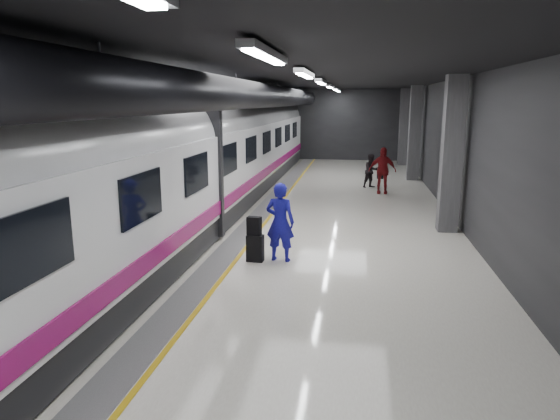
{
  "coord_description": "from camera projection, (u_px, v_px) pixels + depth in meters",
  "views": [
    {
      "loc": [
        1.88,
        -12.97,
        3.77
      ],
      "look_at": [
        0.19,
        -2.19,
        1.38
      ],
      "focal_mm": 32.0,
      "sensor_mm": 36.0,
      "label": 1
    }
  ],
  "objects": [
    {
      "name": "ground",
      "position": [
        285.0,
        242.0,
        13.6
      ],
      "size": [
        40.0,
        40.0,
        0.0
      ],
      "primitive_type": "plane",
      "color": "white",
      "rests_on": "ground"
    },
    {
      "name": "platform_hall",
      "position": [
        280.0,
        110.0,
        13.81
      ],
      "size": [
        10.02,
        40.02,
        4.51
      ],
      "color": "black",
      "rests_on": "ground"
    },
    {
      "name": "train",
      "position": [
        168.0,
        165.0,
        13.65
      ],
      "size": [
        3.05,
        38.0,
        4.05
      ],
      "color": "black",
      "rests_on": "ground"
    },
    {
      "name": "traveler_main",
      "position": [
        280.0,
        222.0,
        11.86
      ],
      "size": [
        0.75,
        0.54,
        1.9
      ],
      "primitive_type": "imported",
      "rotation": [
        0.0,
        0.0,
        3.02
      ],
      "color": "#1816A9",
      "rests_on": "ground"
    },
    {
      "name": "suitcase_main",
      "position": [
        255.0,
        248.0,
        11.94
      ],
      "size": [
        0.41,
        0.28,
        0.65
      ],
      "primitive_type": "cube",
      "rotation": [
        0.0,
        0.0,
        -0.06
      ],
      "color": "black",
      "rests_on": "ground"
    },
    {
      "name": "shoulder_bag",
      "position": [
        254.0,
        226.0,
        11.85
      ],
      "size": [
        0.36,
        0.23,
        0.44
      ],
      "primitive_type": "cube",
      "rotation": [
        0.0,
        0.0,
        -0.17
      ],
      "color": "black",
      "rests_on": "suitcase_main"
    },
    {
      "name": "traveler_far_a",
      "position": [
        371.0,
        171.0,
        22.03
      ],
      "size": [
        0.93,
        0.88,
        1.51
      ],
      "primitive_type": "imported",
      "rotation": [
        0.0,
        0.0,
        0.59
      ],
      "color": "black",
      "rests_on": "ground"
    },
    {
      "name": "traveler_far_b",
      "position": [
        382.0,
        170.0,
        20.64
      ],
      "size": [
        1.14,
        0.5,
        1.92
      ],
      "primitive_type": "imported",
      "rotation": [
        0.0,
        0.0,
        0.03
      ],
      "color": "maroon",
      "rests_on": "ground"
    },
    {
      "name": "suitcase_far",
      "position": [
        380.0,
        174.0,
        24.71
      ],
      "size": [
        0.32,
        0.22,
        0.44
      ],
      "primitive_type": "cube",
      "rotation": [
        0.0,
        0.0,
        0.1
      ],
      "color": "black",
      "rests_on": "ground"
    }
  ]
}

